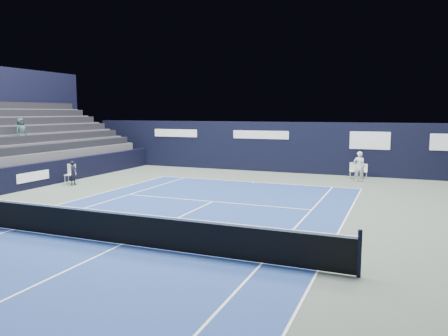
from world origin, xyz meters
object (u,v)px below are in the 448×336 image
object	(u,v)px
folding_chair_back_b	(364,170)
tennis_net	(121,227)
tennis_player	(359,166)
line_judge_chair	(71,173)
folding_chair_back_a	(353,168)

from	to	relation	value
folding_chair_back_b	tennis_net	size ratio (longest dim) A/B	0.06
folding_chair_back_b	tennis_player	world-z (taller)	tennis_player
line_judge_chair	tennis_net	distance (m)	11.68
tennis_net	folding_chair_back_b	bearing A→B (deg)	71.23
line_judge_chair	tennis_net	xyz separation A→B (m)	(8.66, -7.84, -0.08)
folding_chair_back_a	folding_chair_back_b	distance (m)	0.64
tennis_net	tennis_player	world-z (taller)	tennis_player
folding_chair_back_a	folding_chair_back_b	xyz separation A→B (m)	(0.55, 0.31, -0.14)
folding_chair_back_a	line_judge_chair	distance (m)	15.32
folding_chair_back_a	tennis_player	world-z (taller)	tennis_player
folding_chair_back_a	folding_chair_back_b	bearing A→B (deg)	17.98
tennis_net	tennis_player	xyz separation A→B (m)	(5.13, 14.27, 0.31)
tennis_net	tennis_player	bearing A→B (deg)	70.22
folding_chair_back_a	tennis_net	xyz separation A→B (m)	(-4.75, -15.26, -0.09)
line_judge_chair	folding_chair_back_b	bearing A→B (deg)	14.06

